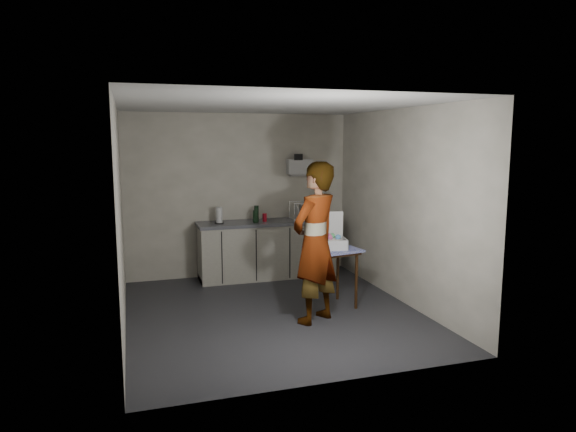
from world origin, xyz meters
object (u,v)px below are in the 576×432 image
object	(u,v)px
soda_can	(265,217)
paper_towel	(219,216)
standing_man	(315,243)
bakery_box	(333,240)
kitchen_counter	(268,251)
dish_rack	(302,215)
soap_bottle	(256,214)
side_table	(333,256)
dark_bottle	(256,213)

from	to	relation	value
soda_can	paper_towel	world-z (taller)	paper_towel
standing_man	bakery_box	world-z (taller)	standing_man
kitchen_counter	bakery_box	size ratio (longest dim) A/B	4.85
dish_rack	soap_bottle	bearing A→B (deg)	-170.73
side_table	dish_rack	world-z (taller)	dish_rack
soap_bottle	paper_towel	world-z (taller)	soap_bottle
standing_man	paper_towel	size ratio (longest dim) A/B	7.61
side_table	dark_bottle	distance (m)	1.89
dish_rack	bakery_box	bearing A→B (deg)	-95.56
kitchen_counter	bakery_box	xyz separation A→B (m)	(0.42, -1.68, 0.46)
standing_man	dish_rack	distance (m)	2.25
dark_bottle	bakery_box	world-z (taller)	bakery_box
standing_man	soap_bottle	distance (m)	2.06
side_table	dark_bottle	size ratio (longest dim) A/B	3.25
soap_bottle	dish_rack	world-z (taller)	dish_rack
standing_man	paper_towel	xyz separation A→B (m)	(-0.79, 2.12, 0.06)
soap_bottle	paper_towel	distance (m)	0.56
dish_rack	soda_can	bearing A→B (deg)	-173.51
side_table	soda_can	bearing A→B (deg)	96.77
soda_can	standing_man	bearing A→B (deg)	-88.09
standing_man	soda_can	xyz separation A→B (m)	(-0.07, 2.10, 0.01)
dark_bottle	kitchen_counter	bearing A→B (deg)	-25.27
kitchen_counter	dish_rack	world-z (taller)	dish_rack
kitchen_counter	dark_bottle	xyz separation A→B (m)	(-0.17, 0.08, 0.60)
kitchen_counter	standing_man	bearing A→B (deg)	-89.95
side_table	bakery_box	xyz separation A→B (m)	(-0.00, 0.00, 0.20)
kitchen_counter	dish_rack	bearing A→B (deg)	3.23
side_table	standing_man	xyz separation A→B (m)	(-0.42, -0.46, 0.28)
standing_man	soda_can	distance (m)	2.10
dark_bottle	soap_bottle	bearing A→B (deg)	-107.53
dark_bottle	paper_towel	bearing A→B (deg)	-170.41
standing_man	dark_bottle	world-z (taller)	standing_man
standing_man	soda_can	world-z (taller)	standing_man
soda_can	paper_towel	bearing A→B (deg)	178.60
dark_bottle	dish_rack	bearing A→B (deg)	-3.57
kitchen_counter	soda_can	size ratio (longest dim) A/B	17.43
dark_bottle	paper_towel	world-z (taller)	paper_towel
paper_towel	side_table	bearing A→B (deg)	-54.04
paper_towel	bakery_box	distance (m)	2.05
soda_can	paper_towel	xyz separation A→B (m)	(-0.72, 0.02, 0.06)
side_table	dish_rack	size ratio (longest dim) A/B	1.94
paper_towel	soap_bottle	bearing A→B (deg)	-7.71
side_table	bakery_box	distance (m)	0.20
soap_bottle	bakery_box	xyz separation A→B (m)	(0.64, -1.58, -0.15)
standing_man	soap_bottle	world-z (taller)	standing_man
side_table	bakery_box	bearing A→B (deg)	152.70
side_table	soap_bottle	world-z (taller)	soap_bottle
soap_bottle	dark_bottle	distance (m)	0.19
soda_can	dark_bottle	size ratio (longest dim) A/B	0.53
soda_can	bakery_box	xyz separation A→B (m)	(0.49, -1.64, -0.09)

